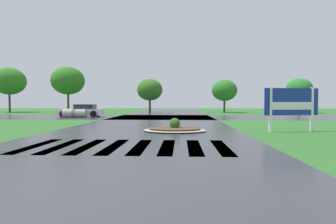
{
  "coord_description": "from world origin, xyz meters",
  "views": [
    {
      "loc": [
        1.8,
        -3.47,
        1.5
      ],
      "look_at": [
        1.18,
        9.41,
        1.01
      ],
      "focal_mm": 28.47,
      "sensor_mm": 36.0,
      "label": 1
    }
  ],
  "objects_px": {
    "median_island": "(175,129)",
    "drainage_pipe_stack": "(75,113)",
    "estate_billboard": "(291,104)",
    "car_white_sedan": "(82,111)"
  },
  "relations": [
    {
      "from": "estate_billboard",
      "to": "drainage_pipe_stack",
      "type": "height_order",
      "value": "estate_billboard"
    },
    {
      "from": "drainage_pipe_stack",
      "to": "estate_billboard",
      "type": "bearing_deg",
      "value": -36.39
    },
    {
      "from": "estate_billboard",
      "to": "drainage_pipe_stack",
      "type": "distance_m",
      "value": 19.73
    },
    {
      "from": "estate_billboard",
      "to": "drainage_pipe_stack",
      "type": "xyz_separation_m",
      "value": [
        -15.86,
        11.69,
        -1.02
      ]
    },
    {
      "from": "median_island",
      "to": "drainage_pipe_stack",
      "type": "xyz_separation_m",
      "value": [
        -10.0,
        11.76,
        0.27
      ]
    },
    {
      "from": "estate_billboard",
      "to": "car_white_sedan",
      "type": "xyz_separation_m",
      "value": [
        -15.59,
        12.88,
        -0.83
      ]
    },
    {
      "from": "median_island",
      "to": "drainage_pipe_stack",
      "type": "relative_size",
      "value": 1.44
    },
    {
      "from": "car_white_sedan",
      "to": "drainage_pipe_stack",
      "type": "height_order",
      "value": "car_white_sedan"
    },
    {
      "from": "car_white_sedan",
      "to": "drainage_pipe_stack",
      "type": "bearing_deg",
      "value": 74.09
    },
    {
      "from": "median_island",
      "to": "car_white_sedan",
      "type": "xyz_separation_m",
      "value": [
        -9.72,
        12.95,
        0.46
      ]
    }
  ]
}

